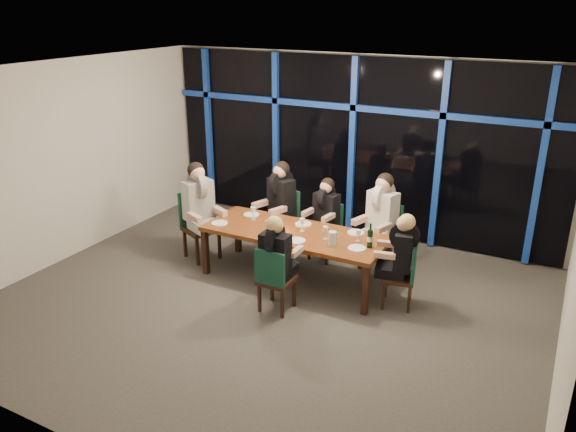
% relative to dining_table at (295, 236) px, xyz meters
% --- Properties ---
extents(room, '(7.04, 7.00, 3.02)m').
position_rel_dining_table_xyz_m(room, '(0.00, -0.80, 1.34)').
color(room, '#534F49').
rests_on(room, ground).
extents(window_wall, '(6.86, 0.43, 2.94)m').
position_rel_dining_table_xyz_m(window_wall, '(0.01, 2.13, 0.87)').
color(window_wall, black).
rests_on(window_wall, ground).
extents(dining_table, '(2.60, 1.00, 0.75)m').
position_rel_dining_table_xyz_m(dining_table, '(0.00, 0.00, 0.00)').
color(dining_table, brown).
rests_on(dining_table, ground).
extents(chair_far_left, '(0.60, 0.60, 1.00)m').
position_rel_dining_table_xyz_m(chair_far_left, '(-0.65, 0.87, -0.12)').
color(chair_far_left, black).
rests_on(chair_far_left, ground).
extents(chair_far_mid, '(0.47, 0.47, 0.89)m').
position_rel_dining_table_xyz_m(chair_far_mid, '(0.10, 0.92, -0.19)').
color(chair_far_mid, black).
rests_on(chair_far_mid, ground).
extents(chair_far_right, '(0.59, 0.59, 1.02)m').
position_rel_dining_table_xyz_m(chair_far_right, '(0.98, 0.96, -0.11)').
color(chair_far_right, black).
rests_on(chair_far_right, ground).
extents(chair_end_left, '(0.64, 0.64, 1.05)m').
position_rel_dining_table_xyz_m(chair_end_left, '(-1.70, 0.02, -0.10)').
color(chair_end_left, black).
rests_on(chair_end_left, ground).
extents(chair_end_right, '(0.49, 0.49, 0.88)m').
position_rel_dining_table_xyz_m(chair_end_right, '(1.61, -0.01, -0.19)').
color(chair_end_right, black).
rests_on(chair_end_right, ground).
extents(chair_near_mid, '(0.42, 0.42, 0.90)m').
position_rel_dining_table_xyz_m(chair_near_mid, '(0.18, -0.93, -0.18)').
color(chair_near_mid, black).
rests_on(chair_near_mid, ground).
extents(diner_far_left, '(0.61, 0.69, 0.98)m').
position_rel_dining_table_xyz_m(diner_far_left, '(-0.68, 0.79, 0.28)').
color(diner_far_left, black).
rests_on(diner_far_left, ground).
extents(diner_far_mid, '(0.48, 0.58, 0.86)m').
position_rel_dining_table_xyz_m(diner_far_mid, '(0.09, 0.85, 0.17)').
color(diner_far_mid, black).
rests_on(diner_far_mid, ground).
extents(diner_far_right, '(0.60, 0.69, 0.99)m').
position_rel_dining_table_xyz_m(diner_far_right, '(0.95, 0.88, 0.29)').
color(diner_far_right, silver).
rests_on(diner_far_right, ground).
extents(diner_end_left, '(0.72, 0.66, 1.02)m').
position_rel_dining_table_xyz_m(diner_end_left, '(-1.62, -0.02, 0.32)').
color(diner_end_left, black).
rests_on(diner_end_left, ground).
extents(diner_end_right, '(0.59, 0.49, 0.86)m').
position_rel_dining_table_xyz_m(diner_end_right, '(1.54, -0.02, 0.16)').
color(diner_end_right, black).
rests_on(diner_end_right, ground).
extents(diner_near_mid, '(0.45, 0.56, 0.88)m').
position_rel_dining_table_xyz_m(diner_near_mid, '(0.18, -0.86, 0.18)').
color(diner_near_mid, black).
rests_on(diner_near_mid, ground).
extents(plate_far_left, '(0.24, 0.24, 0.01)m').
position_rel_dining_table_xyz_m(plate_far_left, '(-0.87, 0.26, 0.08)').
color(plate_far_left, white).
rests_on(plate_far_left, dining_table).
extents(plate_far_mid, '(0.24, 0.24, 0.01)m').
position_rel_dining_table_xyz_m(plate_far_mid, '(-0.01, 0.29, 0.08)').
color(plate_far_mid, white).
rests_on(plate_far_mid, dining_table).
extents(plate_far_right, '(0.24, 0.24, 0.01)m').
position_rel_dining_table_xyz_m(plate_far_right, '(0.79, 0.34, 0.08)').
color(plate_far_right, white).
rests_on(plate_far_right, dining_table).
extents(plate_end_left, '(0.24, 0.24, 0.01)m').
position_rel_dining_table_xyz_m(plate_end_left, '(-1.10, -0.25, 0.08)').
color(plate_end_left, white).
rests_on(plate_end_left, dining_table).
extents(plate_end_right, '(0.24, 0.24, 0.01)m').
position_rel_dining_table_xyz_m(plate_end_right, '(0.99, -0.14, 0.08)').
color(plate_end_right, white).
rests_on(plate_end_right, dining_table).
extents(plate_near_mid, '(0.24, 0.24, 0.01)m').
position_rel_dining_table_xyz_m(plate_near_mid, '(0.18, -0.29, 0.08)').
color(plate_near_mid, white).
rests_on(plate_near_mid, dining_table).
extents(wine_bottle, '(0.08, 0.08, 0.33)m').
position_rel_dining_table_xyz_m(wine_bottle, '(1.12, -0.02, 0.20)').
color(wine_bottle, black).
rests_on(wine_bottle, dining_table).
extents(water_pitcher, '(0.12, 0.11, 0.20)m').
position_rel_dining_table_xyz_m(water_pitcher, '(0.66, -0.20, 0.17)').
color(water_pitcher, silver).
rests_on(water_pitcher, dining_table).
extents(tea_light, '(0.05, 0.05, 0.03)m').
position_rel_dining_table_xyz_m(tea_light, '(-0.17, -0.14, 0.08)').
color(tea_light, '#F39849').
rests_on(tea_light, dining_table).
extents(wine_glass_a, '(0.06, 0.06, 0.16)m').
position_rel_dining_table_xyz_m(wine_glass_a, '(-0.35, -0.16, 0.18)').
color(wine_glass_a, silver).
rests_on(wine_glass_a, dining_table).
extents(wine_glass_b, '(0.07, 0.07, 0.19)m').
position_rel_dining_table_xyz_m(wine_glass_b, '(0.09, 0.06, 0.21)').
color(wine_glass_b, white).
rests_on(wine_glass_b, dining_table).
extents(wine_glass_c, '(0.07, 0.07, 0.18)m').
position_rel_dining_table_xyz_m(wine_glass_c, '(0.49, -0.04, 0.20)').
color(wine_glass_c, silver).
rests_on(wine_glass_c, dining_table).
extents(wine_glass_d, '(0.08, 0.08, 0.20)m').
position_rel_dining_table_xyz_m(wine_glass_d, '(-0.75, 0.12, 0.21)').
color(wine_glass_d, white).
rests_on(wine_glass_d, dining_table).
extents(wine_glass_e, '(0.06, 0.06, 0.16)m').
position_rel_dining_table_xyz_m(wine_glass_e, '(0.91, 0.10, 0.19)').
color(wine_glass_e, silver).
rests_on(wine_glass_e, dining_table).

